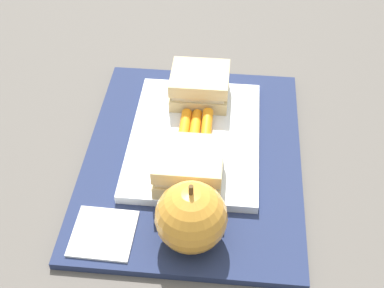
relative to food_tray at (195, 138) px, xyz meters
name	(u,v)px	position (x,y,z in m)	size (l,w,h in m)	color
ground_plane	(193,160)	(0.03, 0.00, -0.02)	(2.40, 2.40, 0.00)	#56514C
lunchbag_mat	(193,157)	(0.03, 0.00, -0.01)	(0.36, 0.28, 0.01)	navy
food_tray	(195,138)	(0.00, 0.00, 0.00)	(0.23, 0.17, 0.01)	white
sandwich_half_left	(200,85)	(-0.08, 0.00, 0.03)	(0.07, 0.08, 0.04)	#DBC189
sandwich_half_right	(189,167)	(0.08, 0.00, 0.03)	(0.07, 0.08, 0.04)	#DBC189
carrot_sticks_bundle	(195,131)	(0.00, 0.00, 0.01)	(0.08, 0.04, 0.02)	orange
apple	(191,217)	(0.16, 0.01, 0.03)	(0.08, 0.08, 0.09)	gold
paper_napkin	(103,233)	(0.16, -0.09, 0.00)	(0.07, 0.07, 0.00)	white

